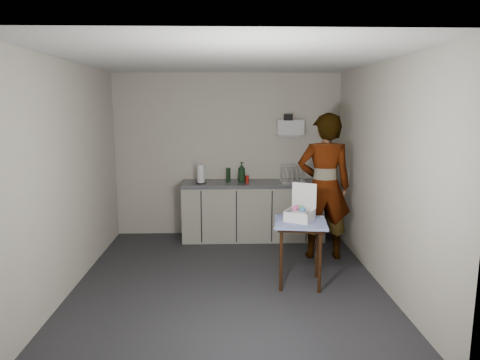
{
  "coord_description": "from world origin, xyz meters",
  "views": [
    {
      "loc": [
        -0.01,
        -4.86,
        2.11
      ],
      "look_at": [
        0.16,
        0.45,
        1.17
      ],
      "focal_mm": 32.0,
      "sensor_mm": 36.0,
      "label": 1
    }
  ],
  "objects_px": {
    "soap_bottle": "(242,172)",
    "side_table": "(300,230)",
    "dark_bottle": "(228,175)",
    "standing_man": "(324,187)",
    "dish_rack": "(292,178)",
    "soda_can": "(247,179)",
    "kitchen_counter": "(253,212)",
    "paper_towel": "(201,174)",
    "bakery_box": "(300,212)"
  },
  "relations": [
    {
      "from": "soap_bottle",
      "to": "side_table",
      "type": "bearing_deg",
      "value": -70.74
    },
    {
      "from": "side_table",
      "to": "dark_bottle",
      "type": "bearing_deg",
      "value": 122.18
    },
    {
      "from": "standing_man",
      "to": "dish_rack",
      "type": "relative_size",
      "value": 5.24
    },
    {
      "from": "soda_can",
      "to": "dark_bottle",
      "type": "relative_size",
      "value": 0.48
    },
    {
      "from": "dish_rack",
      "to": "side_table",
      "type": "bearing_deg",
      "value": -95.43
    },
    {
      "from": "side_table",
      "to": "dish_rack",
      "type": "height_order",
      "value": "dish_rack"
    },
    {
      "from": "side_table",
      "to": "standing_man",
      "type": "relative_size",
      "value": 0.38
    },
    {
      "from": "kitchen_counter",
      "to": "paper_towel",
      "type": "relative_size",
      "value": 7.66
    },
    {
      "from": "standing_man",
      "to": "dark_bottle",
      "type": "bearing_deg",
      "value": -31.37
    },
    {
      "from": "paper_towel",
      "to": "soda_can",
      "type": "bearing_deg",
      "value": 4.63
    },
    {
      "from": "side_table",
      "to": "bakery_box",
      "type": "xyz_separation_m",
      "value": [
        0.0,
        0.07,
        0.19
      ]
    },
    {
      "from": "side_table",
      "to": "soap_bottle",
      "type": "bearing_deg",
      "value": 116.69
    },
    {
      "from": "kitchen_counter",
      "to": "paper_towel",
      "type": "distance_m",
      "value": 1.02
    },
    {
      "from": "bakery_box",
      "to": "dish_rack",
      "type": "bearing_deg",
      "value": 112.51
    },
    {
      "from": "kitchen_counter",
      "to": "side_table",
      "type": "bearing_deg",
      "value": -76.13
    },
    {
      "from": "standing_man",
      "to": "paper_towel",
      "type": "xyz_separation_m",
      "value": [
        -1.73,
        0.79,
        0.05
      ]
    },
    {
      "from": "side_table",
      "to": "soda_can",
      "type": "distance_m",
      "value": 1.86
    },
    {
      "from": "side_table",
      "to": "paper_towel",
      "type": "relative_size",
      "value": 2.63
    },
    {
      "from": "side_table",
      "to": "dark_bottle",
      "type": "distance_m",
      "value": 2.01
    },
    {
      "from": "standing_man",
      "to": "soap_bottle",
      "type": "relative_size",
      "value": 6.31
    },
    {
      "from": "soda_can",
      "to": "bakery_box",
      "type": "height_order",
      "value": "bakery_box"
    },
    {
      "from": "kitchen_counter",
      "to": "dish_rack",
      "type": "bearing_deg",
      "value": 0.1
    },
    {
      "from": "soap_bottle",
      "to": "dark_bottle",
      "type": "bearing_deg",
      "value": 175.84
    },
    {
      "from": "paper_towel",
      "to": "dish_rack",
      "type": "height_order",
      "value": "paper_towel"
    },
    {
      "from": "standing_man",
      "to": "soap_bottle",
      "type": "bearing_deg",
      "value": -35.59
    },
    {
      "from": "dish_rack",
      "to": "bakery_box",
      "type": "height_order",
      "value": "bakery_box"
    },
    {
      "from": "soap_bottle",
      "to": "standing_man",
      "type": "bearing_deg",
      "value": -38.42
    },
    {
      "from": "dark_bottle",
      "to": "paper_towel",
      "type": "bearing_deg",
      "value": -167.58
    },
    {
      "from": "standing_man",
      "to": "soap_bottle",
      "type": "height_order",
      "value": "standing_man"
    },
    {
      "from": "dark_bottle",
      "to": "soda_can",
      "type": "bearing_deg",
      "value": -7.0
    },
    {
      "from": "kitchen_counter",
      "to": "side_table",
      "type": "xyz_separation_m",
      "value": [
        0.44,
        -1.79,
        0.24
      ]
    },
    {
      "from": "kitchen_counter",
      "to": "soap_bottle",
      "type": "height_order",
      "value": "soap_bottle"
    },
    {
      "from": "dark_bottle",
      "to": "paper_towel",
      "type": "xyz_separation_m",
      "value": [
        -0.42,
        -0.09,
        0.03
      ]
    },
    {
      "from": "side_table",
      "to": "soda_can",
      "type": "height_order",
      "value": "soda_can"
    },
    {
      "from": "kitchen_counter",
      "to": "bakery_box",
      "type": "height_order",
      "value": "bakery_box"
    },
    {
      "from": "soda_can",
      "to": "side_table",
      "type": "bearing_deg",
      "value": -72.99
    },
    {
      "from": "dish_rack",
      "to": "bakery_box",
      "type": "bearing_deg",
      "value": -95.5
    },
    {
      "from": "standing_man",
      "to": "soda_can",
      "type": "xyz_separation_m",
      "value": [
        -1.01,
        0.85,
        -0.04
      ]
    },
    {
      "from": "bakery_box",
      "to": "side_table",
      "type": "bearing_deg",
      "value": -65.59
    },
    {
      "from": "dark_bottle",
      "to": "dish_rack",
      "type": "height_order",
      "value": "dish_rack"
    },
    {
      "from": "side_table",
      "to": "dish_rack",
      "type": "bearing_deg",
      "value": 91.99
    },
    {
      "from": "kitchen_counter",
      "to": "bakery_box",
      "type": "bearing_deg",
      "value": -75.48
    },
    {
      "from": "dark_bottle",
      "to": "dish_rack",
      "type": "bearing_deg",
      "value": -0.32
    },
    {
      "from": "soap_bottle",
      "to": "bakery_box",
      "type": "relative_size",
      "value": 0.75
    },
    {
      "from": "standing_man",
      "to": "dark_bottle",
      "type": "xyz_separation_m",
      "value": [
        -1.3,
        0.89,
        0.02
      ]
    },
    {
      "from": "soda_can",
      "to": "paper_towel",
      "type": "relative_size",
      "value": 0.37
    },
    {
      "from": "kitchen_counter",
      "to": "bakery_box",
      "type": "distance_m",
      "value": 1.83
    },
    {
      "from": "standing_man",
      "to": "kitchen_counter",
      "type": "bearing_deg",
      "value": -40.96
    },
    {
      "from": "soda_can",
      "to": "kitchen_counter",
      "type": "bearing_deg",
      "value": 16.66
    },
    {
      "from": "side_table",
      "to": "dish_rack",
      "type": "xyz_separation_m",
      "value": [
        0.17,
        1.79,
        0.3
      ]
    }
  ]
}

